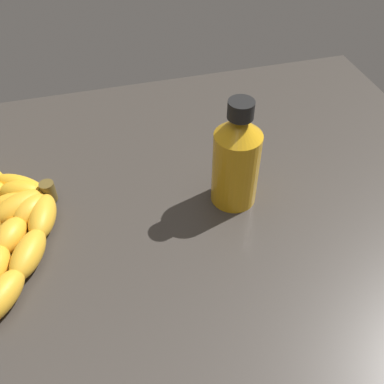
# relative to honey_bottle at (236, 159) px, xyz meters

# --- Properties ---
(ground_plane) EXTENTS (0.91, 0.79, 0.03)m
(ground_plane) POSITION_rel_honey_bottle_xyz_m (0.09, 0.06, -0.09)
(ground_plane) COLOR #38332D
(honey_bottle) EXTENTS (0.06, 0.06, 0.16)m
(honey_bottle) POSITION_rel_honey_bottle_xyz_m (0.00, 0.00, 0.00)
(honey_bottle) COLOR gold
(honey_bottle) RESTS_ON ground_plane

